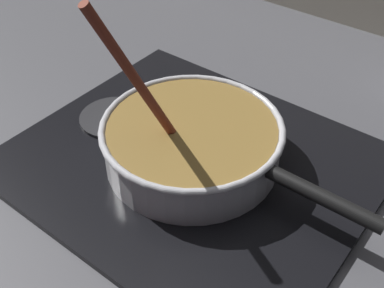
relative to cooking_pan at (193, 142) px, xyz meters
name	(u,v)px	position (x,y,z in m)	size (l,w,h in m)	color
ground	(87,206)	(-0.09, -0.16, -0.07)	(2.40, 1.60, 0.04)	#4C4C51
hob_plate	(192,163)	(0.00, 0.00, -0.05)	(0.56, 0.48, 0.01)	black
burner_ring	(192,158)	(0.00, 0.00, -0.04)	(0.19, 0.19, 0.01)	#592D0C
spare_burner	(113,117)	(-0.18, 0.00, -0.04)	(0.12, 0.12, 0.01)	#262628
cooking_pan	(193,142)	(0.00, 0.00, 0.00)	(0.45, 0.29, 0.31)	silver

